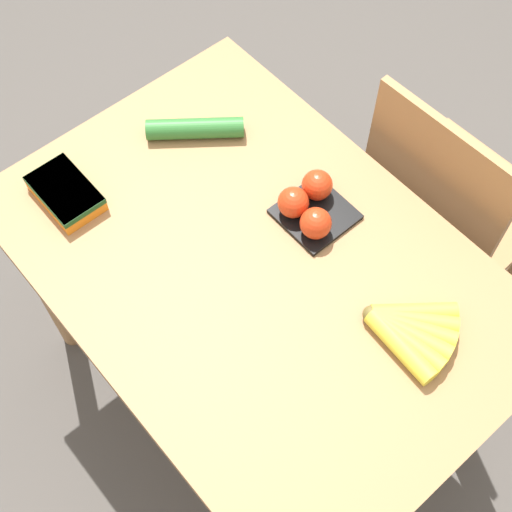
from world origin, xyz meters
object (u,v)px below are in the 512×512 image
(chair, at_px, (446,211))
(cucumber_near, at_px, (195,128))
(carrot_bag, at_px, (65,192))
(banana_bunch, at_px, (409,330))
(tomato_pack, at_px, (310,205))

(chair, xyz_separation_m, cucumber_near, (-0.44, -0.46, 0.29))
(chair, distance_m, cucumber_near, 0.70)
(chair, relative_size, carrot_bag, 5.42)
(banana_bunch, bearing_deg, carrot_bag, -155.27)
(chair, bearing_deg, tomato_pack, 74.33)
(tomato_pack, height_order, cucumber_near, tomato_pack)
(tomato_pack, xyz_separation_m, carrot_bag, (-0.38, -0.37, -0.01))
(chair, relative_size, cucumber_near, 4.40)
(banana_bunch, bearing_deg, tomato_pack, 172.20)
(cucumber_near, bearing_deg, banana_bunch, 0.18)
(chair, bearing_deg, carrot_bag, 57.06)
(carrot_bag, bearing_deg, tomato_pack, 44.63)
(banana_bunch, height_order, tomato_pack, tomato_pack)
(banana_bunch, relative_size, tomato_pack, 1.26)
(carrot_bag, relative_size, cucumber_near, 0.81)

